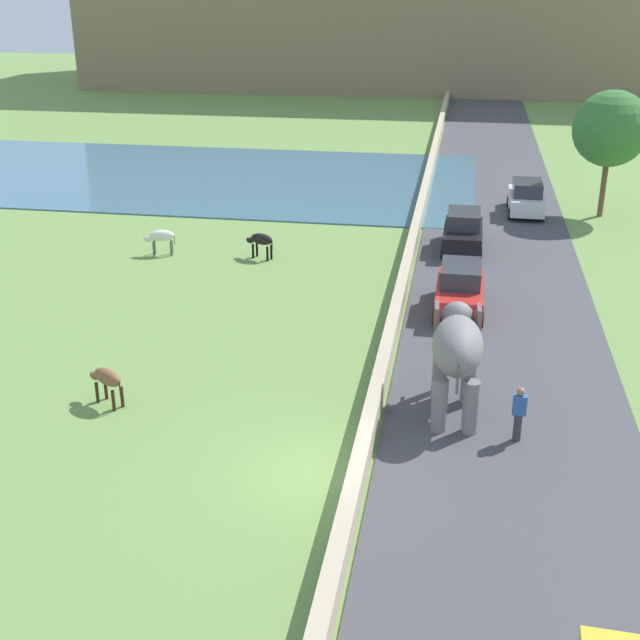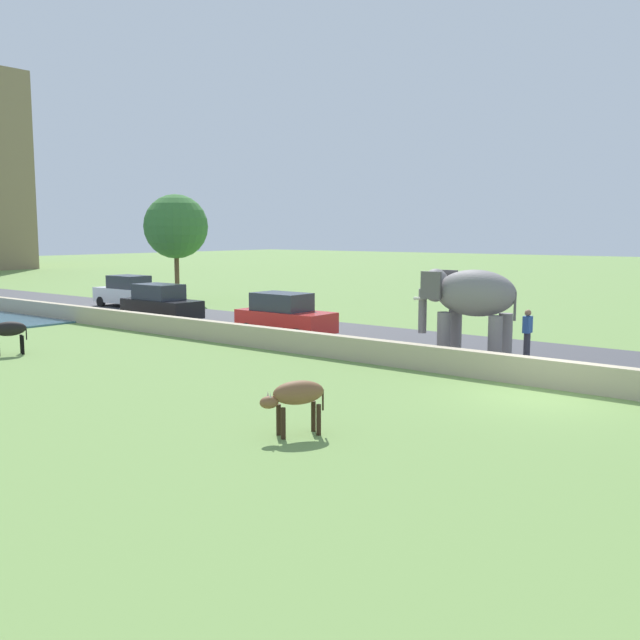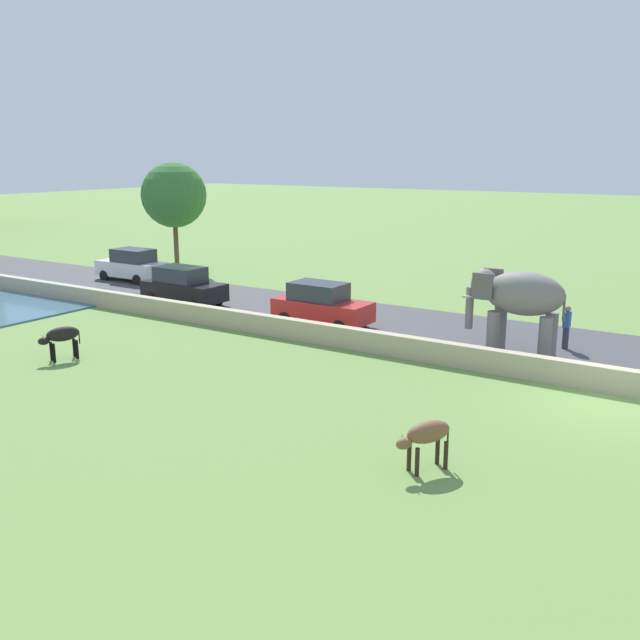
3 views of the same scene
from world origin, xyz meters
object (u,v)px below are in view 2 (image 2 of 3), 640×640
car_red (284,316)px  cow_black (8,331)px  person_beside_elephant (527,332)px  car_white (127,292)px  car_black (161,304)px  cow_brown (296,396)px  elephant (469,299)px

car_red → cow_black: size_ratio=2.84×
person_beside_elephant → car_white: 23.64m
person_beside_elephant → cow_black: size_ratio=1.15×
person_beside_elephant → car_red: 9.40m
car_black → cow_brown: size_ratio=2.94×
elephant → car_red: size_ratio=0.87×
elephant → car_black: bearing=90.0°
person_beside_elephant → car_red: bearing=100.5°
elephant → car_red: 8.02m
cow_black → cow_brown: 14.03m
elephant → cow_black: bearing=124.3°
cow_black → cow_brown: bearing=-95.0°
car_white → car_red: bearing=-102.4°
person_beside_elephant → elephant: bearing=143.1°
car_black → cow_black: car_black is taller
car_red → car_white: 14.70m
elephant → car_white: size_ratio=0.87×
elephant → car_white: elephant is taller
car_black → cow_black: (-8.74, -2.69, -0.06)m
elephant → cow_black: 15.56m
car_black → car_red: 7.58m
elephant → car_white: bearing=81.9°
person_beside_elephant → car_red: size_ratio=0.41×
car_red → cow_brown: 13.49m
car_red → person_beside_elephant: bearing=-79.5°
car_white → cow_black: car_white is taller
car_white → cow_brown: car_white is taller
elephant → car_red: elephant is taller
cow_black → cow_brown: same height
elephant → cow_black: elephant is taller
car_red → cow_black: car_red is taller
car_white → cow_brown: size_ratio=2.93×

